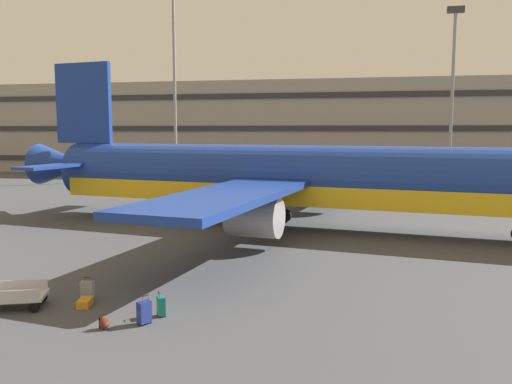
{
  "coord_description": "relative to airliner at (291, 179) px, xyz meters",
  "views": [
    {
      "loc": [
        5.48,
        -33.36,
        6.15
      ],
      "look_at": [
        0.22,
        -7.29,
        3.0
      ],
      "focal_mm": 36.7,
      "sensor_mm": 36.0,
      "label": 1
    }
  ],
  "objects": [
    {
      "name": "suitcase_laid_flat",
      "position": [
        -5.42,
        -15.62,
        -2.76
      ],
      "size": [
        0.48,
        0.23,
        0.8
      ],
      "color": "gray",
      "rests_on": "ground_plane"
    },
    {
      "name": "light_mast_center_left",
      "position": [
        13.99,
        29.25,
        8.3
      ],
      "size": [
        1.8,
        0.5,
        19.52
      ],
      "color": "gray",
      "rests_on": "ground_plane"
    },
    {
      "name": "backpack_purple",
      "position": [
        -3.41,
        -18.19,
        -2.91
      ],
      "size": [
        0.34,
        0.39,
        0.48
      ],
      "color": "#592619",
      "rests_on": "ground_plane"
    },
    {
      "name": "suitcase_orange",
      "position": [
        -5.11,
        -16.34,
        -2.98
      ],
      "size": [
        0.57,
        0.81,
        0.27
      ],
      "color": "orange",
      "rests_on": "ground_plane"
    },
    {
      "name": "suitcase_upright",
      "position": [
        -2.36,
        -17.55,
        -2.71
      ],
      "size": [
        0.43,
        0.49,
        0.96
      ],
      "color": "navy",
      "rests_on": "ground_plane"
    },
    {
      "name": "light_mast_left",
      "position": [
        -18.35,
        29.25,
        10.81
      ],
      "size": [
        1.8,
        0.5,
        24.39
      ],
      "color": "gray",
      "rests_on": "ground_plane"
    },
    {
      "name": "suitcase_large",
      "position": [
        -2.11,
        -16.76,
        -2.75
      ],
      "size": [
        0.39,
        0.43,
        0.84
      ],
      "color": "#147266",
      "rests_on": "ground_plane"
    },
    {
      "name": "ground_plane",
      "position": [
        -1.17,
        0.78,
        -3.11
      ],
      "size": [
        600.0,
        600.0,
        0.0
      ],
      "primitive_type": "plane",
      "color": "#424449"
    },
    {
      "name": "terminal_structure",
      "position": [
        -1.17,
        46.67,
        3.28
      ],
      "size": [
        176.02,
        21.26,
        12.78
      ],
      "color": "gray",
      "rests_on": "ground_plane"
    },
    {
      "name": "baggage_cart",
      "position": [
        -7.64,
        -17.12,
        -2.69
      ],
      "size": [
        3.33,
        2.13,
        0.82
      ],
      "color": "#B7B7BC",
      "rests_on": "ground_plane"
    },
    {
      "name": "airliner",
      "position": [
        0.0,
        0.0,
        0.0
      ],
      "size": [
        39.67,
        32.19,
        10.95
      ],
      "color": "navy",
      "rests_on": "ground_plane"
    }
  ]
}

